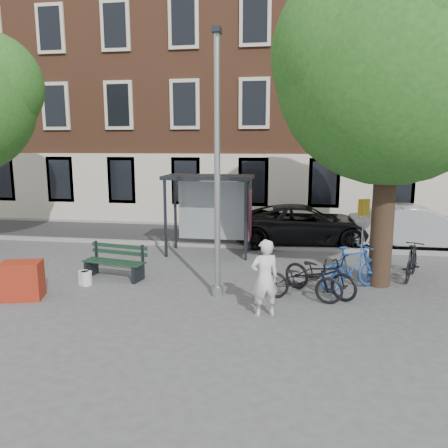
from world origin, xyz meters
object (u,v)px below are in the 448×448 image
object	(u,v)px
bike_d	(412,261)
car_dark	(304,224)
lamppost	(217,181)
bus_shelter	(221,197)
red_stand	(22,280)
bike_a	(302,280)
car_silver	(417,227)
bike_b	(352,267)
bike_c	(320,274)
bench	(115,263)
painter	(265,278)
notice_sign	(363,218)

from	to	relation	value
bike_d	car_dark	world-z (taller)	car_dark
bike_d	lamppost	bearing A→B (deg)	45.95
bus_shelter	red_stand	xyz separation A→B (m)	(-3.91, -5.04, -1.47)
bus_shelter	red_stand	bearing A→B (deg)	-127.84
lamppost	bike_a	world-z (taller)	lamppost
lamppost	bike_a	xyz separation A→B (m)	(2.00, -0.02, -2.29)
car_silver	bike_a	bearing A→B (deg)	143.99
bike_b	bike_d	distance (m)	2.09
car_dark	bike_c	bearing A→B (deg)	176.27
bench	bike_c	size ratio (longest dim) A/B	0.91
bike_c	bike_d	distance (m)	3.05
painter	car_dark	xyz separation A→B (m)	(0.96, 7.11, -0.12)
bus_shelter	bike_b	xyz separation A→B (m)	(3.85, -3.10, -1.35)
bike_a	bike_d	world-z (taller)	bike_d
bike_b	lamppost	bearing A→B (deg)	73.49
car_silver	notice_sign	world-z (taller)	notice_sign
bus_shelter	bike_c	distance (m)	4.93
notice_sign	bike_b	bearing A→B (deg)	-130.39
notice_sign	bench	bearing A→B (deg)	169.37
bus_shelter	painter	size ratio (longest dim) A/B	1.71
painter	red_stand	size ratio (longest dim) A/B	1.86
bike_d	painter	bearing A→B (deg)	62.91
bike_d	notice_sign	distance (m)	1.72
bike_a	car_dark	bearing A→B (deg)	7.46
red_stand	painter	bearing A→B (deg)	-1.24
bike_d	car_silver	xyz separation A→B (m)	(1.11, 3.82, 0.25)
bus_shelter	red_stand	size ratio (longest dim) A/B	3.17
bus_shelter	bike_a	size ratio (longest dim) A/B	1.51
bike_c	red_stand	distance (m)	7.10
bike_c	lamppost	bearing A→B (deg)	135.94
bus_shelter	bike_d	bearing A→B (deg)	-19.02
bus_shelter	painter	xyz separation A→B (m)	(1.81, -5.16, -1.08)
painter	bike_b	xyz separation A→B (m)	(2.05, 2.06, -0.26)
car_dark	red_stand	size ratio (longest dim) A/B	5.73
bike_c	notice_sign	world-z (taller)	notice_sign
bike_a	red_stand	bearing A→B (deg)	106.92
bus_shelter	bike_c	xyz separation A→B (m)	(3.04, -3.62, -1.39)
bike_c	red_stand	size ratio (longest dim) A/B	2.21
bike_a	bike_b	size ratio (longest dim) A/B	0.99
painter	red_stand	distance (m)	5.74
car_dark	red_stand	distance (m)	9.67
bus_shelter	notice_sign	xyz separation A→B (m)	(4.32, -1.42, -0.36)
notice_sign	lamppost	bearing A→B (deg)	-169.04
bench	red_stand	distance (m)	2.43
bus_shelter	car_silver	size ratio (longest dim) A/B	0.62
lamppost	car_silver	bearing A→B (deg)	44.66
bike_a	bike_c	world-z (taller)	bike_c
painter	bike_b	size ratio (longest dim) A/B	0.88
bike_b	bike_d	size ratio (longest dim) A/B	1.15
bike_d	notice_sign	world-z (taller)	notice_sign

